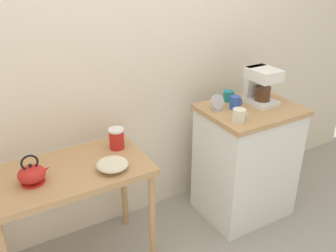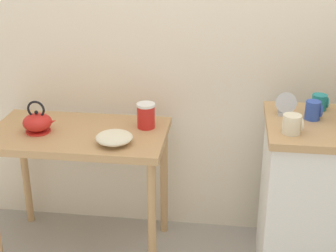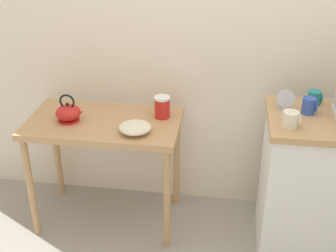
{
  "view_description": "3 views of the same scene",
  "coord_description": "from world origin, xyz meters",
  "views": [
    {
      "loc": [
        -1.06,
        -1.84,
        1.92
      ],
      "look_at": [
        -0.04,
        -0.07,
        0.93
      ],
      "focal_mm": 39.76,
      "sensor_mm": 36.0,
      "label": 1
    },
    {
      "loc": [
        0.15,
        -2.34,
        1.83
      ],
      "look_at": [
        -0.15,
        -0.02,
        0.83
      ],
      "focal_mm": 54.4,
      "sensor_mm": 36.0,
      "label": 2
    },
    {
      "loc": [
        0.1,
        -2.33,
        1.97
      ],
      "look_at": [
        -0.23,
        -0.05,
        0.79
      ],
      "focal_mm": 47.97,
      "sensor_mm": 36.0,
      "label": 3
    }
  ],
  "objects": [
    {
      "name": "mug_dark_teal",
      "position": [
        0.6,
        0.15,
        0.93
      ],
      "size": [
        0.08,
        0.08,
        0.08
      ],
      "color": "teal",
      "rests_on": "kitchen_counter"
    },
    {
      "name": "mug_small_cream",
      "position": [
        0.43,
        -0.17,
        0.94
      ],
      "size": [
        0.09,
        0.08,
        0.09
      ],
      "color": "beige",
      "rests_on": "kitchen_counter"
    },
    {
      "name": "coffee_maker",
      "position": [
        0.77,
        0.02,
        1.03
      ],
      "size": [
        0.18,
        0.22,
        0.26
      ],
      "color": "white",
      "rests_on": "kitchen_counter"
    },
    {
      "name": "canister_enamel",
      "position": [
        -0.29,
        0.15,
        0.81
      ],
      "size": [
        0.1,
        0.1,
        0.14
      ],
      "color": "red",
      "rests_on": "wooden_table"
    },
    {
      "name": "ground_plane",
      "position": [
        0.0,
        0.0,
        0.0
      ],
      "size": [
        8.0,
        8.0,
        0.0
      ],
      "primitive_type": "plane",
      "color": "gray"
    },
    {
      "name": "wooden_table",
      "position": [
        -0.64,
        0.05,
        0.64
      ],
      "size": [
        0.94,
        0.53,
        0.74
      ],
      "color": "tan",
      "rests_on": "ground_plane"
    },
    {
      "name": "mug_blue",
      "position": [
        0.55,
        0.01,
        0.94
      ],
      "size": [
        0.08,
        0.07,
        0.09
      ],
      "color": "#2D4CAD",
      "rests_on": "kitchen_counter"
    },
    {
      "name": "back_wall",
      "position": [
        0.1,
        0.42,
        1.4
      ],
      "size": [
        4.4,
        0.1,
        2.8
      ],
      "primitive_type": "cube",
      "color": "beige",
      "rests_on": "ground_plane"
    },
    {
      "name": "teakettle",
      "position": [
        -0.85,
        0.01,
        0.8
      ],
      "size": [
        0.19,
        0.15,
        0.18
      ],
      "color": "red",
      "rests_on": "wooden_table"
    },
    {
      "name": "bowl_stoneware",
      "position": [
        -0.42,
        -0.08,
        0.78
      ],
      "size": [
        0.19,
        0.19,
        0.06
      ],
      "color": "beige",
      "rests_on": "wooden_table"
    },
    {
      "name": "table_clock",
      "position": [
        0.42,
        0.05,
        0.94
      ],
      "size": [
        0.1,
        0.05,
        0.12
      ],
      "color": "#B2B5BA",
      "rests_on": "kitchen_counter"
    },
    {
      "name": "kitchen_counter",
      "position": [
        0.67,
        -0.03,
        0.45
      ],
      "size": [
        0.67,
        0.54,
        0.89
      ],
      "color": "white",
      "rests_on": "ground_plane"
    }
  ]
}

